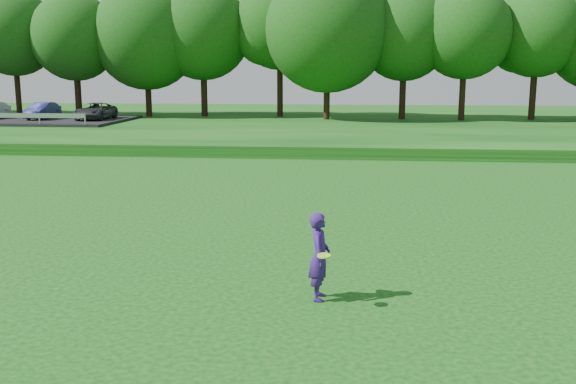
# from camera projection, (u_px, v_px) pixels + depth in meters

# --- Properties ---
(ground) EXTENTS (140.00, 140.00, 0.00)m
(ground) POSITION_uv_depth(u_px,v_px,m) (123.00, 286.00, 12.94)
(ground) COLOR #0C400D
(ground) RESTS_ON ground
(berm) EXTENTS (130.00, 30.00, 0.60)m
(berm) POSITION_uv_depth(u_px,v_px,m) (289.00, 127.00, 46.12)
(berm) COLOR #0C400D
(berm) RESTS_ON ground
(walking_path) EXTENTS (130.00, 1.60, 0.04)m
(walking_path) POSITION_uv_depth(u_px,v_px,m) (262.00, 156.00, 32.49)
(walking_path) COLOR gray
(walking_path) RESTS_ON ground
(treeline) EXTENTS (104.00, 7.00, 15.00)m
(treeline) POSITION_uv_depth(u_px,v_px,m) (294.00, 19.00, 48.57)
(treeline) COLOR #174710
(treeline) RESTS_ON berm
(woman) EXTENTS (0.44, 0.94, 1.68)m
(woman) POSITION_uv_depth(u_px,v_px,m) (319.00, 256.00, 12.08)
(woman) COLOR #381A75
(woman) RESTS_ON ground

